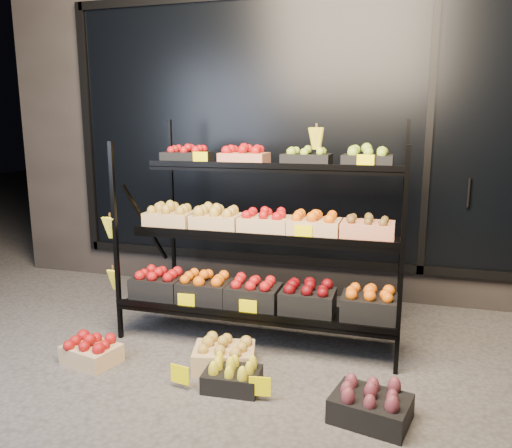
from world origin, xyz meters
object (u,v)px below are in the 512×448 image
(display_rack, at_px, (262,235))
(floor_crate_midleft, at_px, (232,375))
(floor_crate_midright, at_px, (224,354))
(floor_crate_left, at_px, (91,350))

(display_rack, xyz_separation_m, floor_crate_midleft, (0.06, -0.90, -0.70))
(display_rack, bearing_deg, floor_crate_midleft, -86.27)
(floor_crate_midleft, bearing_deg, floor_crate_midright, 116.37)
(display_rack, xyz_separation_m, floor_crate_midright, (-0.08, -0.65, -0.69))
(floor_crate_left, bearing_deg, floor_crate_midleft, 10.73)
(display_rack, xyz_separation_m, floor_crate_left, (-0.99, -0.84, -0.70))
(floor_crate_left, height_order, floor_crate_midright, floor_crate_midright)
(floor_crate_midright, bearing_deg, floor_crate_left, 177.52)
(floor_crate_left, relative_size, floor_crate_midleft, 1.16)
(display_rack, bearing_deg, floor_crate_midright, -97.24)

